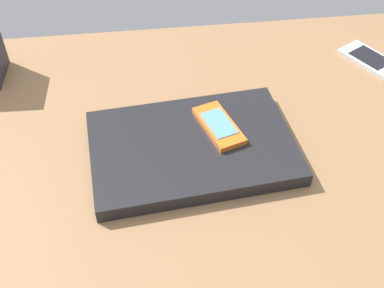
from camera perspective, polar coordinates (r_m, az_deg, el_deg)
desk_surface at (r=78.65cm, az=-3.69°, el=-2.85°), size 120.00×80.00×3.00cm
laptop_closed at (r=77.90cm, az=0.00°, el=-0.40°), size 34.34×24.56×2.48cm
cell_phone_on_laptop at (r=79.18cm, az=3.20°, el=2.21°), size 7.82×11.69×1.12cm
cell_phone_on_desk at (r=104.45cm, az=20.36°, el=9.42°), size 11.16×13.28×1.00cm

